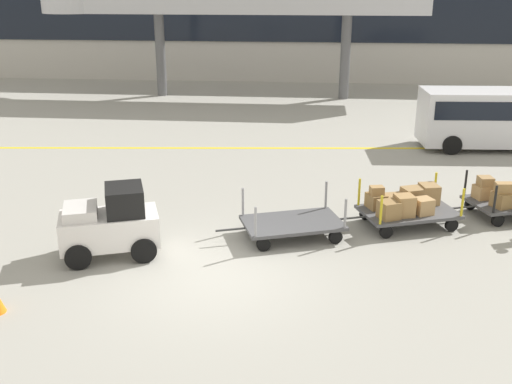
# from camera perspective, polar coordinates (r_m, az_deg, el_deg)

# --- Properties ---
(ground_plane) EXTENTS (120.00, 120.00, 0.00)m
(ground_plane) POSITION_cam_1_polar(r_m,az_deg,el_deg) (12.59, -4.26, -7.97)
(ground_plane) COLOR #9E9B91
(apron_lead_line) EXTENTS (20.92, 2.12, 0.01)m
(apron_lead_line) POSITION_cam_1_polar(r_m,az_deg,el_deg) (22.00, -6.02, 4.18)
(apron_lead_line) COLOR yellow
(apron_lead_line) RESTS_ON ground_plane
(terminal_building) EXTENTS (55.79, 2.51, 6.80)m
(terminal_building) POSITION_cam_1_polar(r_m,az_deg,el_deg) (37.09, 2.49, 15.86)
(terminal_building) COLOR #BCB7AD
(terminal_building) RESTS_ON ground_plane
(baggage_tug) EXTENTS (2.35, 1.79, 1.58)m
(baggage_tug) POSITION_cam_1_polar(r_m,az_deg,el_deg) (13.54, -13.61, -2.93)
(baggage_tug) COLOR white
(baggage_tug) RESTS_ON ground_plane
(baggage_cart_lead) EXTENTS (3.07, 2.08, 1.10)m
(baggage_cart_lead) POSITION_cam_1_polar(r_m,az_deg,el_deg) (14.25, 3.45, -2.99)
(baggage_cart_lead) COLOR #4C4C4F
(baggage_cart_lead) RESTS_ON ground_plane
(baggage_cart_middle) EXTENTS (3.07, 2.08, 1.10)m
(baggage_cart_middle) POSITION_cam_1_polar(r_m,az_deg,el_deg) (15.32, 14.03, -1.18)
(baggage_cart_middle) COLOR #4C4C4F
(baggage_cart_middle) RESTS_ON ground_plane
(shuttle_van) EXTENTS (4.90, 2.19, 2.10)m
(shuttle_van) POSITION_cam_1_polar(r_m,az_deg,el_deg) (23.16, 21.31, 6.86)
(shuttle_van) COLOR silver
(shuttle_van) RESTS_ON ground_plane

